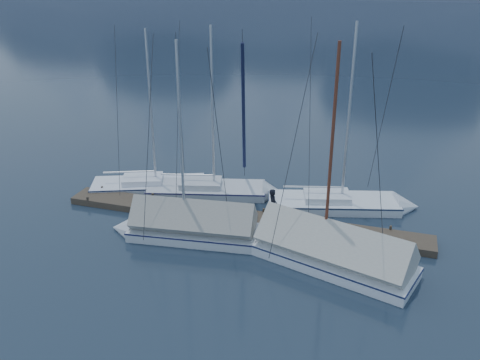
# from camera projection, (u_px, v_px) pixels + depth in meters

# --- Properties ---
(ground) EXTENTS (1000.00, 1000.00, 0.00)m
(ground) POSITION_uv_depth(u_px,v_px,m) (227.00, 241.00, 22.90)
(ground) COLOR black
(ground) RESTS_ON ground
(dock) EXTENTS (18.00, 1.50, 0.54)m
(dock) POSITION_uv_depth(u_px,v_px,m) (240.00, 220.00, 24.61)
(dock) COLOR #382D23
(dock) RESTS_ON ground
(mooring_posts) EXTENTS (15.12, 1.52, 0.35)m
(mooring_posts) POSITION_uv_depth(u_px,v_px,m) (230.00, 214.00, 24.65)
(mooring_posts) COLOR #382D23
(mooring_posts) RESTS_ON ground
(sailboat_open_left) EXTENTS (7.41, 4.55, 9.50)m
(sailboat_open_left) POSITION_uv_depth(u_px,v_px,m) (166.00, 186.00, 28.20)
(sailboat_open_left) COLOR white
(sailboat_open_left) RESTS_ON ground
(sailboat_open_mid) EXTENTS (7.65, 3.85, 9.74)m
(sailboat_open_mid) POSITION_uv_depth(u_px,v_px,m) (224.00, 191.00, 27.53)
(sailboat_open_mid) COLOR silver
(sailboat_open_mid) RESTS_ON ground
(sailboat_open_right) EXTENTS (7.96, 4.09, 10.13)m
(sailboat_open_right) POSITION_uv_depth(u_px,v_px,m) (352.00, 205.00, 25.97)
(sailboat_open_right) COLOR silver
(sailboat_open_right) RESTS_ON ground
(sailboat_covered_near) EXTENTS (8.10, 4.48, 10.08)m
(sailboat_covered_near) POSITION_uv_depth(u_px,v_px,m) (320.00, 251.00, 21.17)
(sailboat_covered_near) COLOR white
(sailboat_covered_near) RESTS_ON ground
(sailboat_covered_far) EXTENTS (7.10, 3.08, 9.68)m
(sailboat_covered_far) POSITION_uv_depth(u_px,v_px,m) (182.00, 227.00, 23.16)
(sailboat_covered_far) COLOR silver
(sailboat_covered_far) RESTS_ON ground
(person) EXTENTS (0.55, 0.69, 1.64)m
(person) POSITION_uv_depth(u_px,v_px,m) (273.00, 205.00, 23.67)
(person) COLOR black
(person) RESTS_ON dock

